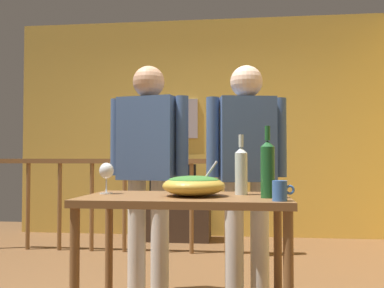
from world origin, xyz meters
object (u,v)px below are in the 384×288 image
Objects in this scene: framed_picture at (174,119)px; flat_screen_tv at (173,179)px; wine_bottle_clear at (241,170)px; serving_table at (186,213)px; wine_bottle_green at (268,168)px; person_standing_right at (247,161)px; tv_console at (173,220)px; mug_blue at (280,191)px; wine_glass at (106,172)px; person_standing_left at (148,159)px; salad_bowl at (194,185)px; stair_railing at (162,193)px.

framed_picture reaches higher than flat_screen_tv.
serving_table is at bearing -161.82° from wine_bottle_clear.
wine_bottle_green reaches higher than wine_bottle_clear.
wine_bottle_clear is at bearing 74.27° from person_standing_right.
wine_bottle_clear is at bearing -72.80° from tv_console.
wine_bottle_clear is (0.31, 0.10, 0.24)m from serving_table.
mug_blue is (0.19, -0.34, -0.09)m from wine_bottle_clear.
wine_glass is at bearing 162.63° from mug_blue.
wine_glass is 0.57m from person_standing_left.
framed_picture reaches higher than wine_bottle_green.
tv_console is at bearing -74.55° from person_standing_left.
person_standing_right is (0.86, -2.11, 0.73)m from tv_console.
salad_bowl is (0.55, -2.72, 0.11)m from flat_screen_tv.
wine_bottle_green is 0.20m from mug_blue.
wine_bottle_clear is at bearing 119.35° from mug_blue.
person_standing_left reaches higher than flat_screen_tv.
stair_railing is 5.26× the size of flat_screen_tv.
stair_railing reaches higher than serving_table.
wine_glass is at bearing -177.82° from wine_bottle_clear.
wine_glass is 0.48× the size of wine_bottle_green.
serving_table is at bearing -79.81° from framed_picture.
wine_bottle_clear is at bearing 24.25° from salad_bowl.
person_standing_left reaches higher than wine_bottle_clear.
person_standing_right is (-0.10, 0.70, 0.03)m from wine_bottle_green.
wine_bottle_clear is at bearing -73.72° from framed_picture.
serving_table is (0.51, -2.74, 0.44)m from tv_console.
flat_screen_tv is 1.62× the size of salad_bowl.
salad_bowl is at bearing 154.21° from mug_blue.
wine_bottle_clear is (0.26, 0.12, 0.08)m from salad_bowl.
framed_picture is 3.37× the size of wine_glass.
stair_railing is 26.96× the size of mug_blue.
person_standing_right is (0.90, -2.40, -0.53)m from framed_picture.
mug_blue is 0.88m from person_standing_right.
flat_screen_tv reaches higher than mug_blue.
person_standing_left is at bearing 141.71° from wine_bottle_clear.
serving_table is 10.38× the size of mug_blue.
tv_console is 2.84m from wine_bottle_clear.
stair_railing is 7.74× the size of wine_bottle_green.
stair_railing is at bearing -90.71° from tv_console.
framed_picture is at bearing 91.17° from wine_glass.
wine_bottle_clear reaches higher than stair_railing.
person_standing_right is (0.83, 0.55, 0.06)m from wine_glass.
person_standing_left is at bearing 119.35° from serving_table.
serving_table is at bearing 130.63° from person_standing_left.
person_standing_left is at bearing 121.83° from salad_bowl.
wine_glass is at bearing -89.52° from flat_screen_tv.
salad_bowl reaches higher than serving_table.
flat_screen_tv is at bearing 108.93° from wine_bottle_green.
salad_bowl is at bearing -79.02° from framed_picture.
person_standing_right is at bearing 85.55° from wine_bottle_clear.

